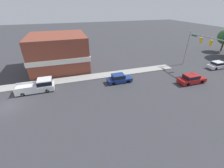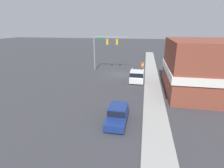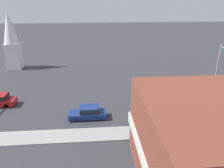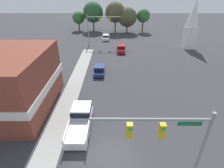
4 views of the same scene
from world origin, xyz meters
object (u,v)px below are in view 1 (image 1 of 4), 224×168
at_px(car_oncoming, 191,79).
at_px(car_distant, 218,65).
at_px(pickup_truck_parked, 39,86).
at_px(car_lead, 119,78).

bearing_deg(car_oncoming, car_distant, -70.10).
bearing_deg(pickup_truck_parked, car_distant, 87.81).
bearing_deg(car_distant, car_lead, -90.77).
distance_m(car_distant, pickup_truck_parked, 35.86).
relative_size(car_lead, pickup_truck_parked, 0.77).
xyz_separation_m(car_oncoming, pickup_truck_parked, (-5.22, -25.20, 0.11)).
bearing_deg(car_lead, car_oncoming, 70.97).
xyz_separation_m(car_lead, car_oncoming, (4.15, 12.04, 0.04)).
relative_size(car_distant, pickup_truck_parked, 0.80).
bearing_deg(pickup_truck_parked, car_oncoming, 78.30).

